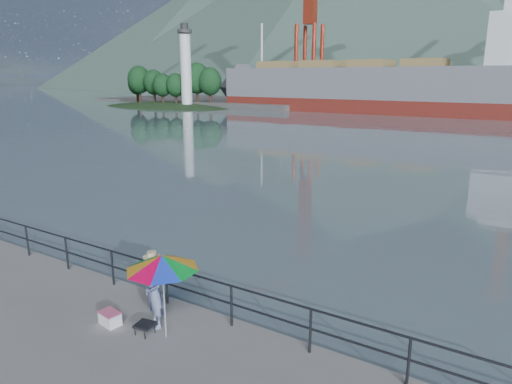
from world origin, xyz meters
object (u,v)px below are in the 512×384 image
cooler_bag (110,319)px  bulk_carrier (402,86)px  fisherman (154,292)px  beach_umbrella (162,262)px

cooler_bag → bulk_carrier: bulk_carrier is taller
fisherman → cooler_bag: (-0.93, -0.53, -0.70)m
cooler_bag → bulk_carrier: bearing=108.6°
fisherman → cooler_bag: bearing=-128.8°
beach_umbrella → cooler_bag: size_ratio=4.10×
fisherman → beach_umbrella: bearing=-1.4°
fisherman → bulk_carrier: 69.98m
fisherman → cooler_bag: size_ratio=3.43×
beach_umbrella → cooler_bag: beach_umbrella is taller
cooler_bag → bulk_carrier: (-12.06, 69.22, 3.90)m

